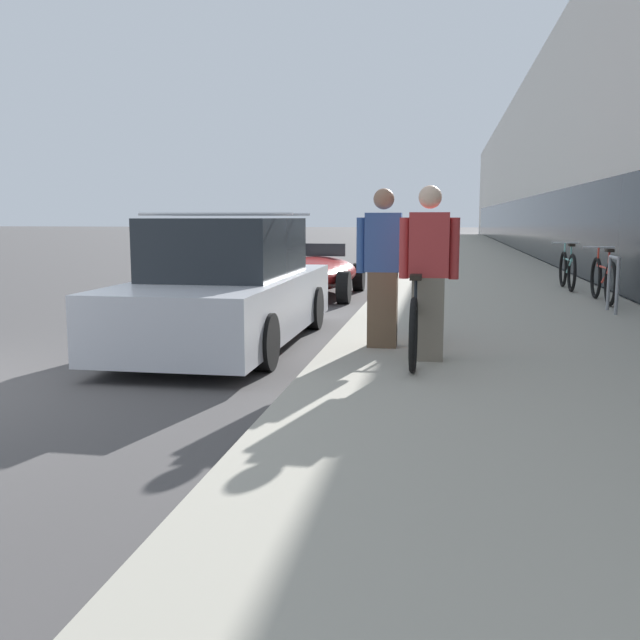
% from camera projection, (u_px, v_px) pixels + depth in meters
% --- Properties ---
extents(sidewalk_slab, '(4.42, 70.00, 0.16)m').
position_uv_depth(sidewalk_slab, '(470.00, 259.00, 25.58)').
color(sidewalk_slab, '#A39E8E').
rests_on(sidewalk_slab, ground).
extents(storefront_facade, '(10.01, 70.00, 7.41)m').
position_uv_depth(storefront_facade, '(632.00, 169.00, 31.64)').
color(storefront_facade, silver).
rests_on(storefront_facade, ground).
extents(tandem_bicycle, '(0.52, 2.67, 0.88)m').
position_uv_depth(tandem_bicycle, '(417.00, 317.00, 7.42)').
color(tandem_bicycle, black).
rests_on(tandem_bicycle, sidewalk_slab).
extents(person_rider, '(0.58, 0.23, 1.72)m').
position_uv_depth(person_rider, '(429.00, 273.00, 7.00)').
color(person_rider, '#756B5B').
rests_on(person_rider, sidewalk_slab).
extents(person_bystander, '(0.58, 0.23, 1.72)m').
position_uv_depth(person_bystander, '(383.00, 268.00, 7.72)').
color(person_bystander, brown).
rests_on(person_bystander, sidewalk_slab).
extents(bike_rack_hoop, '(0.05, 0.60, 0.84)m').
position_uv_depth(bike_rack_hoop, '(613.00, 278.00, 10.60)').
color(bike_rack_hoop, gray).
rests_on(bike_rack_hoop, sidewalk_slab).
extents(cruiser_bike_nearest, '(0.52, 1.84, 0.92)m').
position_uv_depth(cruiser_bike_nearest, '(603.00, 279.00, 11.88)').
color(cruiser_bike_nearest, black).
rests_on(cruiser_bike_nearest, sidewalk_slab).
extents(cruiser_bike_middle, '(0.52, 1.73, 0.92)m').
position_uv_depth(cruiser_bike_middle, '(567.00, 270.00, 14.06)').
color(cruiser_bike_middle, black).
rests_on(cruiser_bike_middle, sidewalk_slab).
extents(parked_sedan_curbside, '(1.83, 4.68, 1.63)m').
position_uv_depth(parked_sedan_curbside, '(229.00, 289.00, 8.76)').
color(parked_sedan_curbside, silver).
rests_on(parked_sedan_curbside, ground).
extents(vintage_roadster_curbside, '(1.84, 4.04, 1.03)m').
position_uv_depth(vintage_roadster_curbside, '(312.00, 274.00, 14.26)').
color(vintage_roadster_curbside, maroon).
rests_on(vintage_roadster_curbside, ground).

